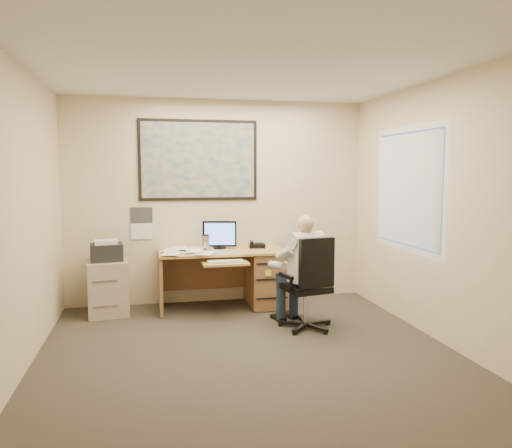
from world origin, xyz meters
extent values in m
cube|color=#352F29|center=(0.00, 0.00, 0.00)|extent=(4.00, 4.50, 0.00)
cube|color=white|center=(0.00, 0.00, 2.70)|extent=(4.00, 4.50, 0.00)
cube|color=beige|center=(0.00, 2.25, 1.35)|extent=(4.00, 0.00, 2.70)
cube|color=beige|center=(0.00, -2.25, 1.35)|extent=(4.00, 0.00, 2.70)
cube|color=beige|center=(-2.00, 0.00, 1.35)|extent=(0.00, 4.50, 2.70)
cube|color=beige|center=(2.00, 0.00, 1.35)|extent=(0.00, 4.50, 2.70)
cube|color=tan|center=(-0.01, 1.88, 0.73)|extent=(1.60, 0.75, 0.03)
cube|color=#96633D|center=(0.57, 1.88, 0.36)|extent=(0.45, 0.70, 0.70)
cube|color=#96633D|center=(-0.79, 1.88, 0.36)|extent=(0.04, 0.70, 0.70)
cube|color=#96633D|center=(-0.01, 2.22, 0.45)|extent=(1.55, 0.03, 0.55)
cylinder|color=black|center=(-0.02, 2.02, 0.76)|extent=(0.18, 0.18, 0.02)
cube|color=black|center=(-0.02, 2.00, 0.95)|extent=(0.44, 0.13, 0.33)
cube|color=#5884F1|center=(-0.02, 1.98, 0.95)|extent=(0.38, 0.09, 0.28)
cube|color=tan|center=(-0.03, 1.43, 0.66)|extent=(0.55, 0.30, 0.02)
cube|color=beige|center=(-0.03, 1.43, 0.68)|extent=(0.43, 0.14, 0.02)
cube|color=black|center=(0.48, 1.99, 0.78)|extent=(0.24, 0.22, 0.05)
cylinder|color=silver|center=(-0.20, 1.91, 0.84)|extent=(0.08, 0.08, 0.19)
cylinder|color=white|center=(-0.13, 2.05, 0.80)|extent=(0.08, 0.08, 0.10)
cube|color=white|center=(-0.46, 1.88, 0.76)|extent=(0.60, 0.56, 0.03)
cube|color=#1E4C93|center=(-0.26, 2.23, 1.90)|extent=(1.56, 0.03, 1.06)
cube|color=white|center=(-1.01, 2.24, 1.08)|extent=(0.28, 0.01, 0.42)
cube|color=#A89B88|center=(-1.43, 1.90, 0.33)|extent=(0.54, 0.62, 0.66)
cube|color=black|center=(-1.43, 1.90, 0.77)|extent=(0.42, 0.38, 0.21)
cube|color=white|center=(-1.43, 1.88, 0.90)|extent=(0.29, 0.24, 0.05)
cylinder|color=silver|center=(0.79, 0.83, 0.24)|extent=(0.06, 0.06, 0.39)
cube|color=black|center=(0.79, 0.83, 0.46)|extent=(0.53, 0.53, 0.07)
cube|color=black|center=(0.74, 0.61, 0.78)|extent=(0.41, 0.14, 0.54)
camera|label=1|loc=(-0.91, -4.39, 1.75)|focal=35.00mm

